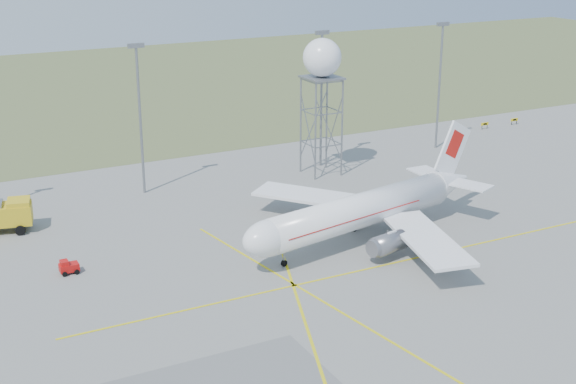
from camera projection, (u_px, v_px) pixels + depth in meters
grass_strip at (83, 91)px, 177.14m from camera, size 400.00×120.00×0.03m
mast_b at (140, 107)px, 106.79m from camera, size 2.20×0.50×20.50m
mast_c at (321, 88)px, 119.11m from camera, size 2.20×0.50×20.50m
mast_d at (440, 75)px, 128.79m from camera, size 2.20×0.50×20.50m
taxi_sign_near at (485, 124)px, 144.26m from camera, size 1.60×0.17×1.20m
taxi_sign_far at (514, 120)px, 147.34m from camera, size 1.60×0.17×1.20m
airliner_main at (363, 211)px, 92.75m from camera, size 35.51×34.01×12.13m
radar_tower at (322, 99)px, 115.47m from camera, size 5.52×5.52×19.97m
baggage_tug at (69, 268)px, 85.02m from camera, size 2.00×1.60×1.54m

